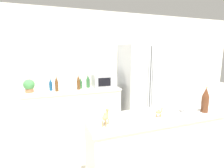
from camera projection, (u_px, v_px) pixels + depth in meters
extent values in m
cube|color=silver|center=(93.00, 69.00, 3.97)|extent=(8.00, 0.06, 2.55)
cube|color=silver|center=(74.00, 111.00, 3.65)|extent=(1.88, 0.60, 0.88)
cube|color=silver|center=(73.00, 90.00, 3.57)|extent=(1.91, 0.63, 0.03)
cube|color=silver|center=(142.00, 85.00, 4.01)|extent=(0.90, 0.71, 1.82)
cube|color=black|center=(150.00, 88.00, 3.68)|extent=(0.01, 0.01, 1.75)
cylinder|color=#B2B5BA|center=(149.00, 84.00, 3.63)|extent=(0.02, 0.02, 1.00)
cylinder|color=#B2B5BA|center=(153.00, 84.00, 3.66)|extent=(0.02, 0.02, 1.00)
cube|color=silver|center=(155.00, 152.00, 2.16)|extent=(1.65, 0.49, 0.90)
cube|color=silver|center=(157.00, 116.00, 2.08)|extent=(1.69, 0.53, 0.03)
cylinder|color=#9E6B47|center=(29.00, 90.00, 3.28)|extent=(0.15, 0.15, 0.07)
sphere|color=#478E4C|center=(29.00, 85.00, 3.26)|extent=(0.20, 0.20, 0.20)
cylinder|color=white|center=(41.00, 86.00, 3.28)|extent=(0.12, 0.12, 0.26)
cube|color=#B2B5BA|center=(104.00, 81.00, 3.78)|extent=(0.48, 0.36, 0.28)
cube|color=black|center=(105.00, 82.00, 3.60)|extent=(0.26, 0.01, 0.17)
cylinder|color=brown|center=(78.00, 85.00, 3.53)|extent=(0.07, 0.07, 0.19)
cone|color=brown|center=(78.00, 78.00, 3.50)|extent=(0.06, 0.06, 0.11)
cylinder|color=gold|center=(78.00, 75.00, 3.49)|extent=(0.02, 0.02, 0.01)
cylinder|color=brown|center=(57.00, 87.00, 3.36)|extent=(0.07, 0.07, 0.19)
cone|color=brown|center=(56.00, 79.00, 3.34)|extent=(0.06, 0.06, 0.10)
cylinder|color=gold|center=(56.00, 76.00, 3.33)|extent=(0.02, 0.02, 0.01)
cylinder|color=#2D6033|center=(88.00, 84.00, 3.72)|extent=(0.08, 0.08, 0.17)
cone|color=#2D6033|center=(88.00, 77.00, 3.70)|extent=(0.07, 0.07, 0.10)
cylinder|color=gold|center=(88.00, 75.00, 3.69)|extent=(0.03, 0.03, 0.01)
cylinder|color=#2D6033|center=(81.00, 85.00, 3.62)|extent=(0.07, 0.07, 0.14)
cone|color=#2D6033|center=(80.00, 80.00, 3.60)|extent=(0.07, 0.07, 0.08)
cylinder|color=gold|center=(80.00, 78.00, 3.60)|extent=(0.02, 0.02, 0.01)
cylinder|color=navy|center=(51.00, 87.00, 3.43)|extent=(0.06, 0.06, 0.15)
cone|color=navy|center=(50.00, 81.00, 3.41)|extent=(0.06, 0.06, 0.09)
cylinder|color=gold|center=(50.00, 78.00, 3.40)|extent=(0.02, 0.02, 0.01)
cylinder|color=#562D19|center=(205.00, 104.00, 2.15)|extent=(0.09, 0.09, 0.20)
cone|color=#562D19|center=(206.00, 92.00, 2.12)|extent=(0.08, 0.08, 0.11)
cylinder|color=gold|center=(207.00, 87.00, 2.11)|extent=(0.03, 0.03, 0.01)
cylinder|color=#B7BABF|center=(188.00, 110.00, 2.16)|extent=(0.18, 0.18, 0.05)
torus|color=#B7BABF|center=(189.00, 108.00, 2.16)|extent=(0.20, 0.20, 0.02)
ellipsoid|color=tan|center=(159.00, 112.00, 1.99)|extent=(0.08, 0.06, 0.04)
sphere|color=tan|center=(159.00, 111.00, 1.98)|extent=(0.03, 0.03, 0.03)
cylinder|color=tan|center=(162.00, 110.00, 1.99)|extent=(0.01, 0.01, 0.04)
sphere|color=tan|center=(162.00, 109.00, 1.98)|extent=(0.02, 0.02, 0.02)
cylinder|color=tan|center=(160.00, 115.00, 2.01)|extent=(0.01, 0.01, 0.04)
cylinder|color=tan|center=(161.00, 116.00, 1.98)|extent=(0.01, 0.01, 0.04)
cylinder|color=tan|center=(156.00, 115.00, 2.00)|extent=(0.01, 0.01, 0.04)
cylinder|color=tan|center=(157.00, 116.00, 1.98)|extent=(0.01, 0.01, 0.04)
ellipsoid|color=tan|center=(106.00, 117.00, 1.75)|extent=(0.12, 0.13, 0.06)
sphere|color=tan|center=(106.00, 115.00, 1.75)|extent=(0.04, 0.04, 0.04)
cylinder|color=tan|center=(107.00, 112.00, 1.80)|extent=(0.02, 0.02, 0.06)
sphere|color=tan|center=(107.00, 110.00, 1.80)|extent=(0.03, 0.03, 0.03)
cylinder|color=tan|center=(105.00, 121.00, 1.80)|extent=(0.01, 0.01, 0.06)
cylinder|color=tan|center=(108.00, 122.00, 1.79)|extent=(0.01, 0.01, 0.06)
cylinder|color=tan|center=(103.00, 124.00, 1.73)|extent=(0.01, 0.01, 0.06)
cylinder|color=tan|center=(106.00, 124.00, 1.72)|extent=(0.01, 0.01, 0.06)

